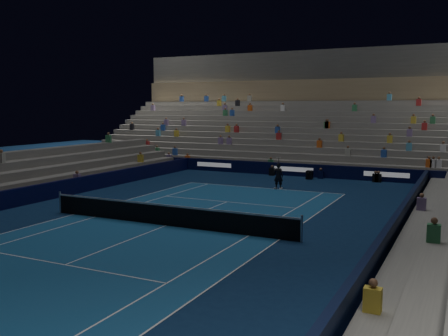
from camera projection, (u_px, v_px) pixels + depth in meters
ground at (166, 226)px, 22.85m from camera, size 90.00×90.00×0.00m
court_surface at (166, 226)px, 22.85m from camera, size 10.97×23.77×0.01m
sponsor_barrier_far at (294, 170)px, 39.28m from camera, size 44.00×0.25×1.00m
sponsor_barrier_east at (387, 240)px, 18.55m from camera, size 0.25×37.00×1.00m
sponsor_barrier_west at (14, 198)px, 27.03m from camera, size 0.25×37.00×1.00m
grandstand_main at (326, 128)px, 47.31m from camera, size 44.00×15.20×11.20m
tennis_net at (166, 215)px, 22.79m from camera, size 12.90×0.10×1.10m
tennis_player at (278, 176)px, 32.97m from camera, size 0.66×0.46×1.73m
broadcast_camera at (309, 175)px, 37.58m from camera, size 0.52×0.96×0.63m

